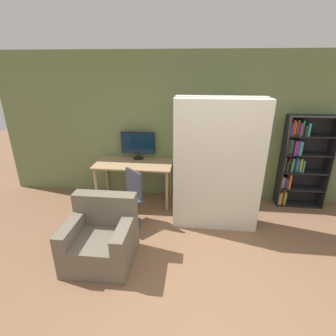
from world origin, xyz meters
name	(u,v)px	position (x,y,z in m)	size (l,w,h in m)	color
ground_plane	(214,314)	(0.00, 0.00, 0.00)	(16.00, 16.00, 0.00)	brown
wall_back	(211,129)	(0.00, 2.72, 1.35)	(8.00, 0.06, 2.70)	#6B7A4C
desk	(134,168)	(-1.38, 2.34, 0.69)	(1.40, 0.70, 0.78)	tan
monitor	(138,144)	(-1.34, 2.58, 1.07)	(0.64, 0.19, 0.52)	black
office_chair	(128,204)	(-1.32, 1.58, 0.36)	(0.62, 0.62, 0.90)	#4C4C51
bookshelf	(299,160)	(1.57, 2.57, 0.87)	(0.80, 0.30, 1.67)	black
mattress_near	(218,169)	(0.08, 1.58, 1.02)	(1.31, 0.25, 2.05)	beige
mattress_far	(217,164)	(0.08, 1.82, 1.02)	(1.31, 0.21, 2.04)	beige
armchair	(102,238)	(-1.45, 0.72, 0.32)	(0.85, 0.80, 0.85)	#665B4C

